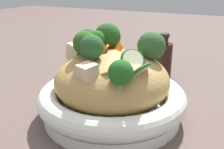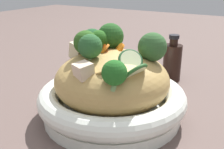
% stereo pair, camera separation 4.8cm
% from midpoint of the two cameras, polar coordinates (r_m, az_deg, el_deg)
% --- Properties ---
extents(ground_plane, '(3.00, 3.00, 0.00)m').
position_cam_midpoint_polar(ground_plane, '(0.52, -2.70, -8.76)').
color(ground_plane, brown).
extents(serving_bowl, '(0.27, 0.27, 0.06)m').
position_cam_midpoint_polar(serving_bowl, '(0.50, -2.76, -5.71)').
color(serving_bowl, white).
rests_on(serving_bowl, ground_plane).
extents(noodle_heap, '(0.21, 0.21, 0.10)m').
position_cam_midpoint_polar(noodle_heap, '(0.48, -2.83, -1.17)').
color(noodle_heap, tan).
rests_on(noodle_heap, serving_bowl).
extents(broccoli_florets, '(0.20, 0.18, 0.08)m').
position_cam_midpoint_polar(broccoli_florets, '(0.48, -3.76, 6.28)').
color(broccoli_florets, '#8FB26D').
rests_on(broccoli_florets, serving_bowl).
extents(carrot_coins, '(0.06, 0.05, 0.03)m').
position_cam_midpoint_polar(carrot_coins, '(0.49, -3.92, 5.29)').
color(carrot_coins, orange).
rests_on(carrot_coins, serving_bowl).
extents(zucchini_slices, '(0.15, 0.15, 0.04)m').
position_cam_midpoint_polar(zucchini_slices, '(0.46, 0.11, 3.06)').
color(zucchini_slices, beige).
rests_on(zucchini_slices, serving_bowl).
extents(chicken_chunks, '(0.11, 0.12, 0.04)m').
position_cam_midpoint_polar(chicken_chunks, '(0.48, -9.50, 3.59)').
color(chicken_chunks, beige).
rests_on(chicken_chunks, serving_bowl).
extents(soy_sauce_bottle, '(0.05, 0.05, 0.12)m').
position_cam_midpoint_polar(soy_sauce_bottle, '(0.69, 8.82, 3.12)').
color(soy_sauce_bottle, black).
rests_on(soy_sauce_bottle, ground_plane).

